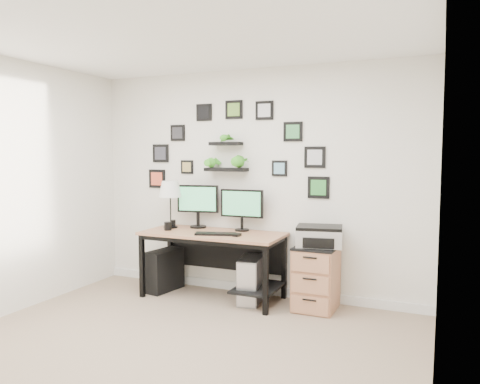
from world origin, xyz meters
The scene contains 14 objects.
room centered at (0.00, 1.98, 0.05)m, with size 4.00×4.00×4.00m.
desk centered at (-0.31, 1.67, 0.63)m, with size 1.60×0.70×0.75m.
monitor_left centered at (-0.65, 1.86, 1.05)m, with size 0.50×0.23×0.51m.
monitor_right centered at (-0.08, 1.86, 1.03)m, with size 0.51×0.17×0.48m.
keyboard centered at (-0.24, 1.50, 0.76)m, with size 0.44×0.14×0.02m, color black.
mouse centered at (0.01, 1.51, 0.76)m, with size 0.06×0.10×0.03m, color black.
table_lamp centered at (-0.95, 1.73, 1.20)m, with size 0.27×0.27×0.56m.
mug centered at (-0.88, 1.56, 0.80)m, with size 0.09×0.09×0.10m, color black.
pen_cup centered at (-0.95, 1.77, 0.79)m, with size 0.07×0.07×0.09m, color black.
pc_tower_black centered at (-1.00, 1.66, 0.24)m, with size 0.22×0.49×0.49m, color black.
pc_tower_grey centered at (0.11, 1.67, 0.25)m, with size 0.30×0.53×0.49m.
file_cabinet centered at (0.83, 1.72, 0.34)m, with size 0.43×0.53×0.67m.
printer centered at (0.86, 1.73, 0.78)m, with size 0.52×0.45×0.21m.
wall_decor centered at (-0.27, 1.93, 1.66)m, with size 2.32×0.18×1.11m.
Camera 1 is at (2.02, -3.02, 1.64)m, focal length 35.00 mm.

